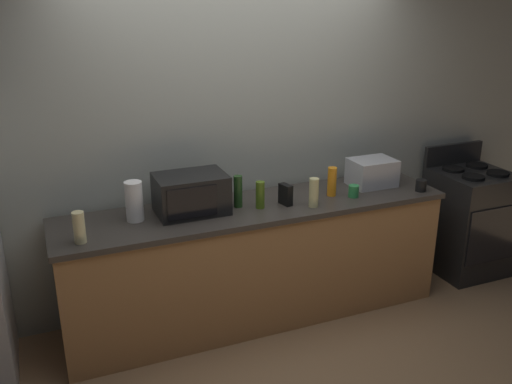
# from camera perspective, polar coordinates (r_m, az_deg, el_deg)

# --- Properties ---
(ground_plane) EXTENTS (8.00, 8.00, 0.00)m
(ground_plane) POSITION_cam_1_polar(r_m,az_deg,el_deg) (4.06, 2.23, -15.22)
(ground_plane) COLOR #93704C
(back_wall) EXTENTS (6.40, 0.10, 2.70)m
(back_wall) POSITION_cam_1_polar(r_m,az_deg,el_deg) (4.19, -2.16, 6.27)
(back_wall) COLOR #9EA399
(back_wall) RESTS_ON ground_plane
(counter_run) EXTENTS (2.84, 0.64, 0.90)m
(counter_run) POSITION_cam_1_polar(r_m,az_deg,el_deg) (4.14, 0.00, -7.16)
(counter_run) COLOR #B27F4C
(counter_run) RESTS_ON ground_plane
(stove_range) EXTENTS (0.60, 0.61, 1.08)m
(stove_range) POSITION_cam_1_polar(r_m,az_deg,el_deg) (5.17, 20.97, -2.75)
(stove_range) COLOR black
(stove_range) RESTS_ON ground_plane
(microwave) EXTENTS (0.48, 0.35, 0.27)m
(microwave) POSITION_cam_1_polar(r_m,az_deg,el_deg) (3.81, -6.70, -0.18)
(microwave) COLOR black
(microwave) RESTS_ON counter_run
(toaster_oven) EXTENTS (0.34, 0.26, 0.21)m
(toaster_oven) POSITION_cam_1_polar(r_m,az_deg,el_deg) (4.43, 11.83, 1.99)
(toaster_oven) COLOR #B7BABF
(toaster_oven) RESTS_ON counter_run
(paper_towel_roll) EXTENTS (0.12, 0.12, 0.27)m
(paper_towel_roll) POSITION_cam_1_polar(r_m,az_deg,el_deg) (3.74, -12.40, -0.94)
(paper_towel_roll) COLOR white
(paper_towel_roll) RESTS_ON counter_run
(cordless_phone) EXTENTS (0.07, 0.12, 0.15)m
(cordless_phone) POSITION_cam_1_polar(r_m,az_deg,el_deg) (3.95, 3.05, -0.26)
(cordless_phone) COLOR black
(cordless_phone) RESTS_ON counter_run
(bottle_wine) EXTENTS (0.06, 0.06, 0.23)m
(bottle_wine) POSITION_cam_1_polar(r_m,az_deg,el_deg) (3.89, -1.86, 0.06)
(bottle_wine) COLOR #1E3F19
(bottle_wine) RESTS_ON counter_run
(bottle_vinegar) EXTENTS (0.07, 0.07, 0.21)m
(bottle_vinegar) POSITION_cam_1_polar(r_m,az_deg,el_deg) (3.92, 5.96, -0.07)
(bottle_vinegar) COLOR beige
(bottle_vinegar) RESTS_ON counter_run
(bottle_olive_oil) EXTENTS (0.06, 0.06, 0.19)m
(bottle_olive_oil) POSITION_cam_1_polar(r_m,az_deg,el_deg) (3.88, 0.43, -0.30)
(bottle_olive_oil) COLOR #4C6B19
(bottle_olive_oil) RESTS_ON counter_run
(bottle_hand_soap) EXTENTS (0.07, 0.07, 0.20)m
(bottle_hand_soap) POSITION_cam_1_polar(r_m,az_deg,el_deg) (3.51, -17.71, -3.49)
(bottle_hand_soap) COLOR beige
(bottle_hand_soap) RESTS_ON counter_run
(bottle_dish_soap) EXTENTS (0.07, 0.07, 0.22)m
(bottle_dish_soap) POSITION_cam_1_polar(r_m,az_deg,el_deg) (4.15, 7.81, 1.07)
(bottle_dish_soap) COLOR orange
(bottle_dish_soap) RESTS_ON counter_run
(mug_green) EXTENTS (0.08, 0.08, 0.09)m
(mug_green) POSITION_cam_1_polar(r_m,az_deg,el_deg) (4.17, 9.99, 0.09)
(mug_green) COLOR #2D8C47
(mug_green) RESTS_ON counter_run
(mug_black) EXTENTS (0.08, 0.08, 0.09)m
(mug_black) POSITION_cam_1_polar(r_m,az_deg,el_deg) (4.41, 16.59, 0.65)
(mug_black) COLOR black
(mug_black) RESTS_ON counter_run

